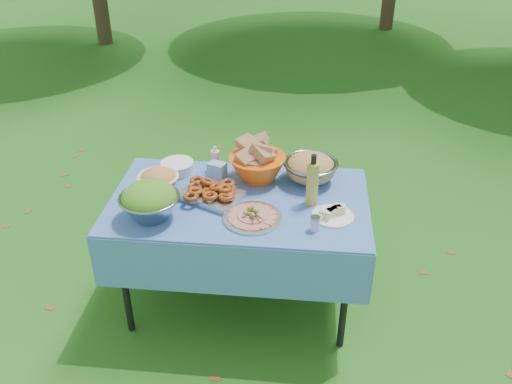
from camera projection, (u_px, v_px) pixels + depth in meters
ground at (241, 300)px, 3.47m from camera, size 80.00×80.00×0.00m
picnic_table at (240, 252)px, 3.27m from camera, size 1.46×0.86×0.76m
salad_bowl at (149, 201)px, 2.86m from camera, size 0.35×0.35×0.21m
pasta_bowl_white at (158, 179)px, 3.14m from camera, size 0.30×0.30×0.13m
plate_stack at (177, 167)px, 3.33m from camera, size 0.23×0.23×0.07m
wipes_box at (217, 170)px, 3.27m from camera, size 0.12×0.11×0.09m
sanitizer_bottle at (215, 158)px, 3.33m from camera, size 0.06×0.06×0.16m
bread_bowl at (257, 162)px, 3.22m from camera, size 0.39×0.39×0.23m
pasta_bowl_steel at (311, 168)px, 3.22m from camera, size 0.35×0.35×0.17m
fried_tray at (211, 192)px, 3.06m from camera, size 0.40×0.35×0.08m
charcuterie_platter at (252, 213)px, 2.89m from camera, size 0.43×0.43×0.07m
oil_bottle at (313, 180)px, 2.96m from camera, size 0.08×0.08×0.31m
cheese_plate at (333, 212)px, 2.91m from camera, size 0.28×0.28×0.06m
shaker at (315, 223)px, 2.80m from camera, size 0.07×0.07×0.08m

